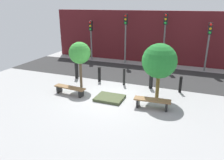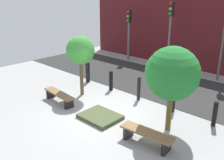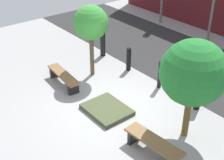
% 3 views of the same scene
% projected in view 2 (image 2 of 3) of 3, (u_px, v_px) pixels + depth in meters
% --- Properties ---
extents(ground_plane, '(18.00, 18.00, 0.00)m').
position_uv_depth(ground_plane, '(105.00, 116.00, 9.21)').
color(ground_plane, '#959595').
extents(road_strip, '(18.00, 4.19, 0.01)m').
position_uv_depth(road_strip, '(167.00, 85.00, 12.22)').
color(road_strip, '#292929').
rests_on(road_strip, ground).
extents(building_facade, '(16.20, 0.50, 4.06)m').
position_uv_depth(building_facade, '(204.00, 35.00, 14.00)').
color(building_facade, '#511419').
rests_on(building_facade, ground).
extents(bench_left, '(1.79, 0.52, 0.43)m').
position_uv_depth(bench_left, '(59.00, 96.00, 10.21)').
color(bench_left, black).
rests_on(bench_left, ground).
extents(bench_right, '(1.70, 0.58, 0.45)m').
position_uv_depth(bench_right, '(147.00, 135.00, 7.39)').
color(bench_right, black).
rests_on(bench_right, ground).
extents(planter_bed, '(1.38, 1.12, 0.14)m').
position_uv_depth(planter_bed, '(100.00, 117.00, 9.02)').
color(planter_bed, '#41492E').
rests_on(planter_bed, ground).
extents(tree_behind_left_bench, '(1.21, 1.21, 2.61)m').
position_uv_depth(tree_behind_left_bench, '(80.00, 51.00, 10.49)').
color(tree_behind_left_bench, brown).
rests_on(tree_behind_left_bench, ground).
extents(tree_behind_right_bench, '(1.70, 1.70, 2.81)m').
position_uv_depth(tree_behind_right_bench, '(172.00, 74.00, 7.69)').
color(tree_behind_right_bench, brown).
rests_on(tree_behind_right_bench, ground).
extents(bollard_far_left, '(0.21, 0.21, 1.02)m').
position_uv_depth(bollard_far_left, '(88.00, 72.00, 12.50)').
color(bollard_far_left, black).
rests_on(bollard_far_left, ground).
extents(bollard_left, '(0.18, 0.18, 0.90)m').
position_uv_depth(bollard_left, '(111.00, 81.00, 11.49)').
color(bollard_left, black).
rests_on(bollard_left, ground).
extents(bollard_center, '(0.14, 0.14, 1.00)m').
position_uv_depth(bollard_center, '(139.00, 89.00, 10.44)').
color(bollard_center, black).
rests_on(bollard_center, ground).
extents(bollard_right, '(0.21, 0.21, 0.91)m').
position_uv_depth(bollard_right, '(173.00, 100.00, 9.43)').
color(bollard_right, black).
rests_on(bollard_right, ground).
extents(bollard_far_right, '(0.16, 0.16, 0.89)m').
position_uv_depth(bollard_far_right, '(215.00, 114.00, 8.40)').
color(bollard_far_right, black).
rests_on(bollard_far_right, ground).
extents(traffic_light_west, '(0.28, 0.27, 3.23)m').
position_uv_depth(traffic_light_west, '(129.00, 26.00, 15.98)').
color(traffic_light_west, slate).
rests_on(traffic_light_west, ground).
extents(traffic_light_mid_west, '(0.28, 0.27, 3.82)m').
position_uv_depth(traffic_light_mid_west, '(170.00, 24.00, 13.94)').
color(traffic_light_mid_west, slate).
rests_on(traffic_light_mid_west, ground).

